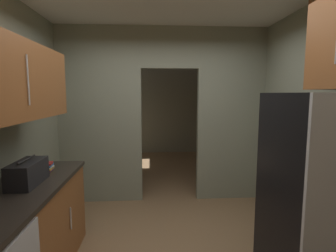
% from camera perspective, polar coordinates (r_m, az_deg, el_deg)
% --- Properties ---
extents(kitchen_partition, '(3.20, 0.12, 2.70)m').
position_cam_1_polar(kitchen_partition, '(4.12, -1.44, 3.40)').
color(kitchen_partition, gray).
rests_on(kitchen_partition, ground).
extents(adjoining_room_shell, '(3.20, 3.50, 2.70)m').
position_cam_1_polar(adjoining_room_shell, '(6.39, -1.96, 3.94)').
color(adjoining_room_shell, gray).
rests_on(adjoining_room_shell, ground).
extents(refrigerator, '(0.79, 0.79, 1.70)m').
position_cam_1_polar(refrigerator, '(2.47, 30.82, -13.99)').
color(refrigerator, black).
rests_on(refrigerator, ground).
extents(lower_cabinet_run, '(0.63, 2.01, 0.91)m').
position_cam_1_polar(lower_cabinet_run, '(2.65, -30.12, -21.88)').
color(lower_cabinet_run, brown).
rests_on(lower_cabinet_run, ground).
extents(upper_cabinet_counterside, '(0.36, 1.81, 0.63)m').
position_cam_1_polar(upper_cabinet_counterside, '(2.34, -32.16, 8.45)').
color(upper_cabinet_counterside, brown).
extents(boombox, '(0.21, 0.43, 0.23)m').
position_cam_1_polar(boombox, '(2.61, -28.20, -8.95)').
color(boombox, black).
rests_on(boombox, lower_cabinet_run).
extents(book_stack, '(0.12, 0.15, 0.08)m').
position_cam_1_polar(book_stack, '(2.98, -24.78, -8.06)').
color(book_stack, '#8C3893').
rests_on(book_stack, lower_cabinet_run).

